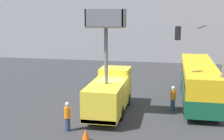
{
  "coord_description": "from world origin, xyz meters",
  "views": [
    {
      "loc": [
        3.79,
        -21.05,
        7.2
      ],
      "look_at": [
        -0.4,
        0.33,
        2.95
      ],
      "focal_mm": 50.0,
      "sensor_mm": 36.0,
      "label": 1
    }
  ],
  "objects": [
    {
      "name": "city_bus",
      "position": [
        5.88,
        3.89,
        1.75
      ],
      "size": [
        2.42,
        11.56,
        2.98
      ],
      "rotation": [
        0.0,
        0.0,
        1.65
      ],
      "color": "#145638",
      "rests_on": "ground_plane"
    },
    {
      "name": "traffic_cone_near_truck",
      "position": [
        -0.75,
        -5.5,
        0.35
      ],
      "size": [
        0.65,
        0.65,
        0.75
      ],
      "color": "black",
      "rests_on": "ground_plane"
    },
    {
      "name": "building_backdrop_far",
      "position": [
        0.0,
        26.8,
        5.62
      ],
      "size": [
        44.0,
        10.0,
        11.23
      ],
      "color": "#9E9EA3",
      "rests_on": "ground_plane"
    },
    {
      "name": "road_worker_directing",
      "position": [
        3.94,
        1.0,
        0.9
      ],
      "size": [
        0.38,
        0.38,
        1.81
      ],
      "rotation": [
        0.0,
        0.0,
        2.64
      ],
      "color": "navy",
      "rests_on": "ground_plane"
    },
    {
      "name": "traffic_light_pole",
      "position": [
        5.97,
        -0.73,
        4.3
      ],
      "size": [
        3.16,
        2.91,
        6.43
      ],
      "color": "slate",
      "rests_on": "ground_plane"
    },
    {
      "name": "ground_plane",
      "position": [
        0.0,
        0.0,
        0.0
      ],
      "size": [
        120.0,
        120.0,
        0.0
      ],
      "primitive_type": "plane",
      "color": "#333335"
    },
    {
      "name": "road_worker_near_truck",
      "position": [
        -2.24,
        -4.16,
        0.9
      ],
      "size": [
        0.38,
        0.38,
        1.8
      ],
      "rotation": [
        0.0,
        0.0,
        5.97
      ],
      "color": "navy",
      "rests_on": "ground_plane"
    },
    {
      "name": "utility_truck",
      "position": [
        -0.4,
        -0.55,
        1.63
      ],
      "size": [
        2.38,
        6.57,
        7.22
      ],
      "color": "yellow",
      "rests_on": "ground_plane"
    }
  ]
}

